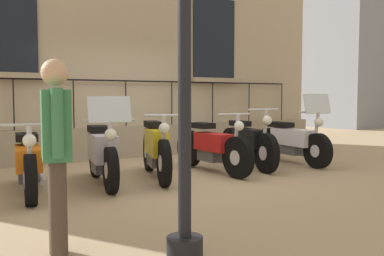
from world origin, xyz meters
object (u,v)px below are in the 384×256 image
Objects in this scene: motorcycle_yellow at (156,150)px; motorcycle_white at (292,141)px; motorcycle_black at (248,144)px; motorcycle_orange at (28,164)px; pedestrian_walking at (56,147)px; motorcycle_silver at (103,154)px; motorcycle_red at (212,148)px.

motorcycle_yellow is 2.98m from motorcycle_white.
motorcycle_orange is at bearing -87.90° from motorcycle_black.
motorcycle_orange is 2.62m from pedestrian_walking.
motorcycle_white is at bearing 89.91° from motorcycle_yellow.
motorcycle_red is at bearing 90.67° from motorcycle_silver.
motorcycle_red is at bearing -85.03° from motorcycle_black.
motorcycle_orange is 0.96× the size of motorcycle_red.
motorcycle_white is (-0.00, 1.90, 0.02)m from motorcycle_red.
motorcycle_orange is at bearing -89.14° from motorcycle_white.
motorcycle_yellow is at bearing 92.29° from motorcycle_orange.
pedestrian_walking reaches higher than motorcycle_red.
motorcycle_silver is 0.98× the size of motorcycle_black.
motorcycle_black reaches higher than motorcycle_red.
pedestrian_walking is (2.62, -3.35, 0.48)m from motorcycle_red.
motorcycle_orange is at bearing -88.70° from motorcycle_red.
motorcycle_red is 1.32× the size of pedestrian_walking.
motorcycle_silver is 0.93× the size of motorcycle_red.
motorcycle_yellow is 0.96× the size of motorcycle_white.
pedestrian_walking is at bearing -57.29° from motorcycle_black.
motorcycle_white reaches higher than motorcycle_silver.
motorcycle_orange is 1.04× the size of motorcycle_silver.
motorcycle_silver reaches higher than motorcycle_black.
motorcycle_white is (0.00, 2.98, -0.02)m from motorcycle_yellow.
motorcycle_orange is 3.90m from motorcycle_black.
motorcycle_red is 1.90m from motorcycle_white.
pedestrian_walking reaches higher than motorcycle_black.
motorcycle_red is 1.05× the size of motorcycle_black.
motorcycle_black is at bearing 91.90° from motorcycle_yellow.
motorcycle_orange is 1.00× the size of motorcycle_yellow.
motorcycle_black reaches higher than motorcycle_orange.
motorcycle_silver is at bearing -87.92° from motorcycle_yellow.
motorcycle_red is (-0.07, 3.05, 0.02)m from motorcycle_orange.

